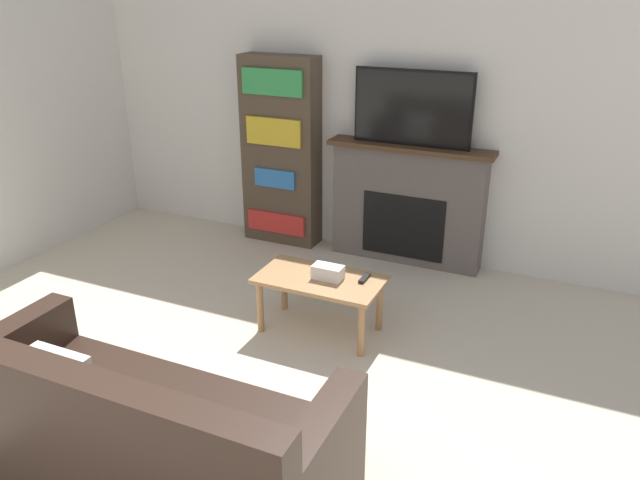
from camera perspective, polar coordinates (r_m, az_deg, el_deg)
wall_back at (r=5.71m, az=5.49°, el=11.80°), size 6.74×0.06×2.70m
fireplace at (r=5.68m, az=8.01°, el=3.29°), size 1.47×0.28×1.10m
tv at (r=5.44m, az=8.45°, el=11.85°), size 1.03×0.03×0.64m
couch at (r=3.39m, az=-16.18°, el=-17.16°), size 2.03×0.88×0.89m
coffee_table at (r=4.53m, az=0.01°, el=-4.20°), size 0.91×0.50×0.44m
tissue_box at (r=4.47m, az=0.73°, el=-2.96°), size 0.22×0.12×0.10m
remote_control at (r=4.48m, az=4.09°, el=-3.51°), size 0.04×0.15×0.02m
bookshelf at (r=6.02m, az=-3.59°, el=8.05°), size 0.74×0.29×1.80m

